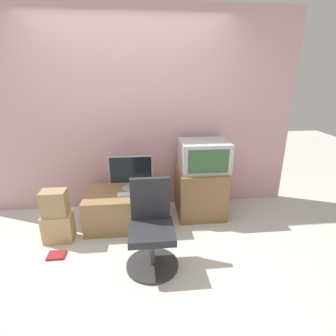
# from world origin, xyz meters

# --- Properties ---
(ground_plane) EXTENTS (12.00, 12.00, 0.00)m
(ground_plane) POSITION_xyz_m (0.00, 0.00, 0.00)
(ground_plane) COLOR beige
(wall_back) EXTENTS (4.40, 0.05, 2.60)m
(wall_back) POSITION_xyz_m (0.00, 1.32, 1.30)
(wall_back) COLOR #CC9EA3
(wall_back) RESTS_ON ground_plane
(desk) EXTENTS (0.97, 0.63, 0.43)m
(desk) POSITION_xyz_m (-0.09, 0.79, 0.22)
(desk) COLOR #937047
(desk) RESTS_ON ground_plane
(side_stand) EXTENTS (0.61, 0.58, 0.63)m
(side_stand) POSITION_xyz_m (0.88, 0.94, 0.32)
(side_stand) COLOR olive
(side_stand) RESTS_ON ground_plane
(main_monitor) EXTENTS (0.53, 0.24, 0.43)m
(main_monitor) POSITION_xyz_m (-0.01, 0.88, 0.64)
(main_monitor) COLOR #B2B2B7
(main_monitor) RESTS_ON desk
(keyboard) EXTENTS (0.32, 0.10, 0.01)m
(keyboard) POSITION_xyz_m (-0.02, 0.71, 0.44)
(keyboard) COLOR white
(keyboard) RESTS_ON desk
(mouse) EXTENTS (0.05, 0.04, 0.03)m
(mouse) POSITION_xyz_m (0.20, 0.70, 0.45)
(mouse) COLOR black
(mouse) RESTS_ON desk
(crt_tv) EXTENTS (0.61, 0.50, 0.37)m
(crt_tv) POSITION_xyz_m (0.91, 0.95, 0.82)
(crt_tv) COLOR #B7B7BC
(crt_tv) RESTS_ON side_stand
(office_chair) EXTENTS (0.52, 0.52, 0.87)m
(office_chair) POSITION_xyz_m (0.19, 0.00, 0.36)
(office_chair) COLOR #333333
(office_chair) RESTS_ON ground_plane
(cardboard_box_lower) EXTENTS (0.32, 0.20, 0.33)m
(cardboard_box_lower) POSITION_xyz_m (-0.84, 0.50, 0.16)
(cardboard_box_lower) COLOR tan
(cardboard_box_lower) RESTS_ON ground_plane
(cardboard_box_upper) EXTENTS (0.27, 0.19, 0.29)m
(cardboard_box_upper) POSITION_xyz_m (-0.84, 0.50, 0.47)
(cardboard_box_upper) COLOR #A3845B
(cardboard_box_upper) RESTS_ON cardboard_box_lower
(book) EXTENTS (0.18, 0.15, 0.02)m
(book) POSITION_xyz_m (-0.80, 0.20, 0.01)
(book) COLOR maroon
(book) RESTS_ON ground_plane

